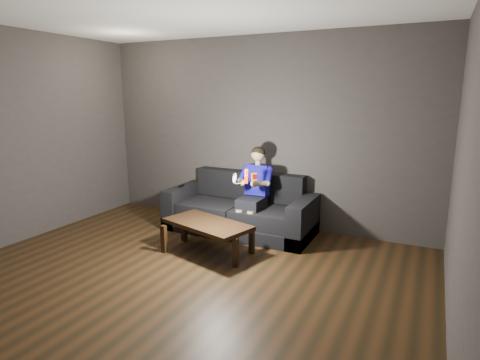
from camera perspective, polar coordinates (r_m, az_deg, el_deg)
The scene contains 9 objects.
floor at distance 4.08m, azimuth -11.97°, elevation -15.80°, with size 5.00×5.00×0.00m, color black.
back_wall at distance 5.80m, azimuth 2.80°, elevation 6.76°, with size 5.00×0.04×2.70m, color #3B3734.
right_wall at distance 2.87m, azimuth 30.01°, elevation -0.42°, with size 0.04×5.00×2.70m, color #3B3734.
sofa at distance 5.64m, azimuth 0.06°, elevation -4.69°, with size 2.05×0.89×0.79m.
child at distance 5.39m, azimuth 2.07°, elevation -0.67°, with size 0.46×0.57×1.14m.
wii_remote_red at distance 4.92m, azimuth 0.94°, elevation 0.54°, with size 0.06×0.07×0.18m.
nunchuk_white at distance 5.00m, azimuth -0.75°, elevation 0.27°, with size 0.06×0.09×0.14m.
wii_remote_black at distance 5.95m, azimuth -8.30°, elevation -0.80°, with size 0.06×0.14×0.03m.
coffee_table at distance 4.85m, azimuth -4.66°, elevation -6.59°, with size 1.18×0.81×0.39m.
Camera 1 is at (2.27, -2.81, 1.89)m, focal length 30.00 mm.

